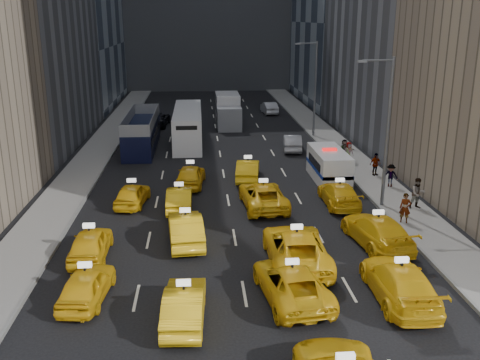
{
  "coord_description": "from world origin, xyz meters",
  "views": [
    {
      "loc": [
        -1.75,
        -18.0,
        11.15
      ],
      "look_at": [
        0.59,
        11.78,
        2.0
      ],
      "focal_mm": 40.0,
      "sensor_mm": 36.0,
      "label": 1
    }
  ],
  "objects_px": {
    "city_bus": "(188,126)",
    "pedestrian_0": "(405,208)",
    "nypd_van": "(329,166)",
    "double_decker": "(142,131)",
    "box_truck": "(228,111)"
  },
  "relations": [
    {
      "from": "nypd_van",
      "to": "pedestrian_0",
      "type": "bearing_deg",
      "value": -73.45
    },
    {
      "from": "double_decker",
      "to": "city_bus",
      "type": "xyz_separation_m",
      "value": [
        3.99,
        2.19,
        -0.01
      ]
    },
    {
      "from": "nypd_van",
      "to": "pedestrian_0",
      "type": "distance_m",
      "value": 8.97
    },
    {
      "from": "nypd_van",
      "to": "double_decker",
      "type": "xyz_separation_m",
      "value": [
        -14.08,
        10.81,
        0.47
      ]
    },
    {
      "from": "city_bus",
      "to": "box_truck",
      "type": "distance_m",
      "value": 8.53
    },
    {
      "from": "double_decker",
      "to": "pedestrian_0",
      "type": "xyz_separation_m",
      "value": [
        16.3,
        -19.5,
        -0.53
      ]
    },
    {
      "from": "city_bus",
      "to": "pedestrian_0",
      "type": "height_order",
      "value": "city_bus"
    },
    {
      "from": "nypd_van",
      "to": "double_decker",
      "type": "bearing_deg",
      "value": 144.71
    },
    {
      "from": "double_decker",
      "to": "city_bus",
      "type": "distance_m",
      "value": 4.56
    },
    {
      "from": "pedestrian_0",
      "to": "double_decker",
      "type": "bearing_deg",
      "value": 152.28
    },
    {
      "from": "double_decker",
      "to": "box_truck",
      "type": "height_order",
      "value": "box_truck"
    },
    {
      "from": "city_bus",
      "to": "pedestrian_0",
      "type": "relative_size",
      "value": 7.08
    },
    {
      "from": "nypd_van",
      "to": "pedestrian_0",
      "type": "xyz_separation_m",
      "value": [
        2.22,
        -8.69,
        -0.06
      ]
    },
    {
      "from": "box_truck",
      "to": "pedestrian_0",
      "type": "relative_size",
      "value": 4.34
    },
    {
      "from": "box_truck",
      "to": "nypd_van",
      "type": "bearing_deg",
      "value": -69.04
    }
  ]
}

